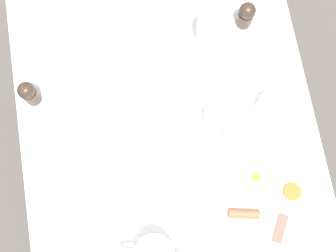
% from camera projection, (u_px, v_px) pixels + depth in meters
% --- Properties ---
extents(ground_plane, '(8.00, 8.00, 0.00)m').
position_uv_depth(ground_plane, '(168.00, 164.00, 2.18)').
color(ground_plane, '#4C4742').
extents(table, '(1.08, 0.91, 0.76)m').
position_uv_depth(table, '(168.00, 133.00, 1.51)').
color(table, white).
rests_on(table, ground_plane).
extents(breakfast_plate, '(0.31, 0.31, 0.04)m').
position_uv_depth(breakfast_plate, '(266.00, 203.00, 1.38)').
color(breakfast_plate, white).
rests_on(breakfast_plate, table).
extents(teacup_with_saucer_left, '(0.13, 0.13, 0.07)m').
position_uv_depth(teacup_with_saucer_left, '(271.00, 106.00, 1.42)').
color(teacup_with_saucer_left, white).
rests_on(teacup_with_saucer_left, table).
extents(teacup_with_saucer_right, '(0.14, 0.13, 0.07)m').
position_uv_depth(teacup_with_saucer_right, '(217.00, 116.00, 1.42)').
color(teacup_with_saucer_right, white).
rests_on(teacup_with_saucer_right, table).
extents(water_glass_tall, '(0.08, 0.08, 0.15)m').
position_uv_depth(water_glass_tall, '(210.00, 28.00, 1.43)').
color(water_glass_tall, white).
rests_on(water_glass_tall, table).
extents(creamer_jug, '(0.09, 0.06, 0.06)m').
position_uv_depth(creamer_jug, '(99.00, 77.00, 1.45)').
color(creamer_jug, white).
rests_on(creamer_jug, table).
extents(pepper_grinder, '(0.05, 0.05, 0.11)m').
position_uv_depth(pepper_grinder, '(246.00, 15.00, 1.46)').
color(pepper_grinder, '#38281E').
rests_on(pepper_grinder, table).
extents(salt_grinder, '(0.05, 0.05, 0.11)m').
position_uv_depth(salt_grinder, '(29.00, 93.00, 1.40)').
color(salt_grinder, '#38281E').
rests_on(salt_grinder, table).
extents(napkin_folded, '(0.20, 0.15, 0.01)m').
position_uv_depth(napkin_folded, '(76.00, 132.00, 1.43)').
color(napkin_folded, white).
rests_on(napkin_folded, table).
extents(fork_by_plate, '(0.12, 0.14, 0.00)m').
position_uv_depth(fork_by_plate, '(166.00, 17.00, 1.52)').
color(fork_by_plate, silver).
rests_on(fork_by_plate, table).
extents(knife_by_plate, '(0.20, 0.04, 0.00)m').
position_uv_depth(knife_by_plate, '(61.00, 37.00, 1.50)').
color(knife_by_plate, silver).
rests_on(knife_by_plate, table).
extents(spoon_for_tea, '(0.08, 0.14, 0.00)m').
position_uv_depth(spoon_for_tea, '(146.00, 84.00, 1.47)').
color(spoon_for_tea, silver).
rests_on(spoon_for_tea, table).
extents(fork_spare, '(0.10, 0.15, 0.00)m').
position_uv_depth(fork_spare, '(180.00, 170.00, 1.41)').
color(fork_spare, silver).
rests_on(fork_spare, table).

